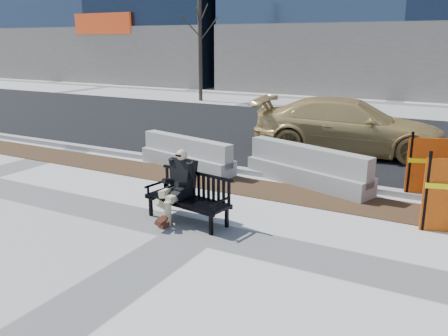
{
  "coord_description": "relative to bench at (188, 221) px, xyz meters",
  "views": [
    {
      "loc": [
        3.87,
        -6.15,
        3.08
      ],
      "look_at": [
        0.01,
        0.91,
        0.88
      ],
      "focal_mm": 37.59,
      "sensor_mm": 36.0,
      "label": 1
    }
  ],
  "objects": [
    {
      "name": "far_tree_left",
      "position": [
        -8.69,
        14.68,
        0.0
      ],
      "size": [
        2.77,
        2.77,
        5.87
      ],
      "primitive_type": null,
      "rotation": [
        0.0,
        0.0,
        -0.34
      ],
      "color": "#3E3528",
      "rests_on": "ground"
    },
    {
      "name": "jersey_barrier_left",
      "position": [
        -1.93,
        2.95,
        0.0
      ],
      "size": [
        2.83,
        1.16,
        0.8
      ],
      "primitive_type": null,
      "rotation": [
        0.0,
        0.0,
        -0.23
      ],
      "color": "#9C9992",
      "rests_on": "ground"
    },
    {
      "name": "jersey_barrier_right",
      "position": [
        1.13,
        3.09,
        0.0
      ],
      "size": [
        3.08,
        1.52,
        0.87
      ],
      "primitive_type": null,
      "rotation": [
        0.0,
        0.0,
        -0.32
      ],
      "color": "gray",
      "rests_on": "ground"
    },
    {
      "name": "asphalt_street",
      "position": [
        0.39,
        8.49,
        0.0
      ],
      "size": [
        60.0,
        10.4,
        0.01
      ],
      "primitive_type": "cube",
      "color": "black",
      "rests_on": "ground"
    },
    {
      "name": "seated_man",
      "position": [
        -0.22,
        0.08,
        0.0
      ],
      "size": [
        0.67,
        0.96,
        1.25
      ],
      "primitive_type": null,
      "rotation": [
        0.0,
        0.0,
        -0.16
      ],
      "color": "black",
      "rests_on": "ground"
    },
    {
      "name": "mulch_strip",
      "position": [
        0.39,
        2.29,
        0.0
      ],
      "size": [
        40.0,
        1.2,
        0.02
      ],
      "primitive_type": "cube",
      "color": "#47301C",
      "rests_on": "ground"
    },
    {
      "name": "sedan",
      "position": [
        1.13,
        6.55,
        0.0
      ],
      "size": [
        5.51,
        2.9,
        1.52
      ],
      "primitive_type": "imported",
      "rotation": [
        0.0,
        0.0,
        1.72
      ],
      "color": "tan",
      "rests_on": "ground"
    },
    {
      "name": "curb",
      "position": [
        0.39,
        3.24,
        0.06
      ],
      "size": [
        60.0,
        0.25,
        0.12
      ],
      "primitive_type": "cube",
      "color": "#9E9B93",
      "rests_on": "ground"
    },
    {
      "name": "ground",
      "position": [
        0.39,
        -0.31,
        0.0
      ],
      "size": [
        120.0,
        120.0,
        0.0
      ],
      "primitive_type": "plane",
      "color": "beige",
      "rests_on": "ground"
    },
    {
      "name": "bench",
      "position": [
        0.0,
        0.0,
        0.0
      ],
      "size": [
        1.69,
        0.83,
        0.86
      ],
      "primitive_type": null,
      "rotation": [
        0.0,
        0.0,
        -0.16
      ],
      "color": "black",
      "rests_on": "ground"
    }
  ]
}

